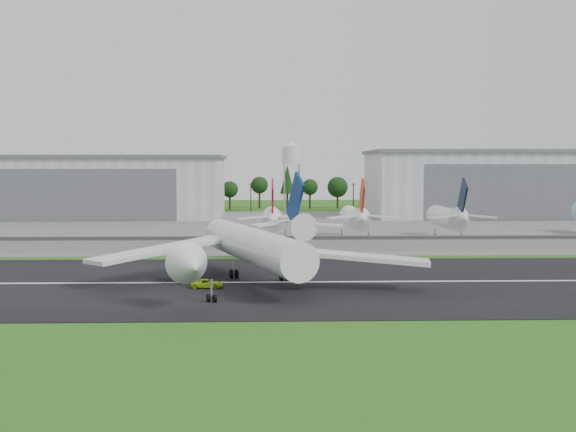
{
  "coord_description": "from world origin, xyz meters",
  "views": [
    {
      "loc": [
        -15.61,
        -108.42,
        19.38
      ],
      "look_at": [
        -11.03,
        40.0,
        9.0
      ],
      "focal_mm": 45.0,
      "sensor_mm": 36.0,
      "label": 1
    }
  ],
  "objects_px": {
    "main_airliner": "(252,254)",
    "parked_jet_red_b": "(356,218)",
    "ground_vehicle": "(207,284)",
    "parked_jet_red_a": "(272,218)",
    "parked_jet_navy": "(450,217)"
  },
  "relations": [
    {
      "from": "main_airliner",
      "to": "ground_vehicle",
      "type": "distance_m",
      "value": 9.53
    },
    {
      "from": "main_airliner",
      "to": "parked_jet_red_b",
      "type": "relative_size",
      "value": 1.85
    },
    {
      "from": "parked_jet_red_b",
      "to": "ground_vehicle",
      "type": "bearing_deg",
      "value": -114.34
    },
    {
      "from": "ground_vehicle",
      "to": "parked_jet_red_a",
      "type": "bearing_deg",
      "value": -7.36
    },
    {
      "from": "main_airliner",
      "to": "parked_jet_navy",
      "type": "bearing_deg",
      "value": -144.77
    },
    {
      "from": "parked_jet_red_b",
      "to": "parked_jet_navy",
      "type": "height_order",
      "value": "parked_jet_navy"
    },
    {
      "from": "parked_jet_red_a",
      "to": "parked_jet_navy",
      "type": "height_order",
      "value": "parked_jet_navy"
    },
    {
      "from": "main_airliner",
      "to": "ground_vehicle",
      "type": "height_order",
      "value": "main_airliner"
    },
    {
      "from": "ground_vehicle",
      "to": "parked_jet_red_a",
      "type": "xyz_separation_m",
      "value": [
        10.91,
        71.91,
        5.05
      ]
    },
    {
      "from": "parked_jet_red_a",
      "to": "parked_jet_red_b",
      "type": "distance_m",
      "value": 21.63
    },
    {
      "from": "main_airliner",
      "to": "parked_jet_red_a",
      "type": "distance_m",
      "value": 67.04
    },
    {
      "from": "main_airliner",
      "to": "parked_jet_red_a",
      "type": "bearing_deg",
      "value": -111.34
    },
    {
      "from": "ground_vehicle",
      "to": "parked_jet_red_b",
      "type": "bearing_deg",
      "value": -23.08
    },
    {
      "from": "parked_jet_red_b",
      "to": "main_airliner",
      "type": "bearing_deg",
      "value": -110.87
    },
    {
      "from": "parked_jet_red_a",
      "to": "parked_jet_navy",
      "type": "relative_size",
      "value": 1.0
    }
  ]
}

